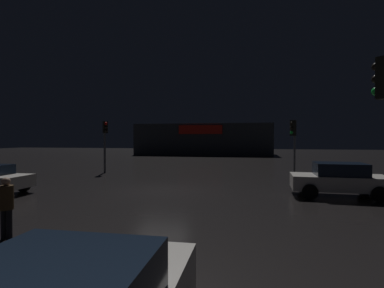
# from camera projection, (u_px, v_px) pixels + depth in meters

# --- Properties ---
(ground_plane) EXTENTS (120.00, 120.00, 0.00)m
(ground_plane) POSITION_uv_depth(u_px,v_px,m) (162.00, 190.00, 14.50)
(ground_plane) COLOR black
(store_building) EXTENTS (20.98, 8.73, 4.81)m
(store_building) POSITION_uv_depth(u_px,v_px,m) (205.00, 139.00, 47.79)
(store_building) COLOR #33383D
(store_building) RESTS_ON ground
(traffic_signal_opposite) EXTENTS (0.42, 0.42, 3.75)m
(traffic_signal_opposite) POSITION_uv_depth(u_px,v_px,m) (293.00, 135.00, 19.42)
(traffic_signal_opposite) COLOR #595B60
(traffic_signal_opposite) RESTS_ON ground
(traffic_signal_cross_left) EXTENTS (0.42, 0.42, 3.82)m
(traffic_signal_cross_left) POSITION_uv_depth(u_px,v_px,m) (105.00, 137.00, 21.94)
(traffic_signal_cross_left) COLOR #595B60
(traffic_signal_cross_left) RESTS_ON ground
(car_crossing) EXTENTS (4.01, 2.20, 1.48)m
(car_crossing) POSITION_uv_depth(u_px,v_px,m) (339.00, 179.00, 12.87)
(car_crossing) COLOR silver
(car_crossing) RESTS_ON ground
(pedestrian) EXTENTS (0.34, 0.34, 1.57)m
(pedestrian) POSITION_uv_depth(u_px,v_px,m) (6.00, 204.00, 7.40)
(pedestrian) COLOR black
(pedestrian) RESTS_ON ground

